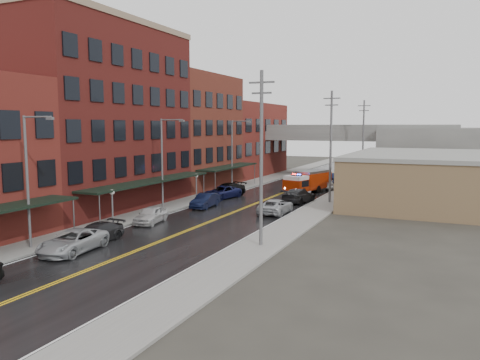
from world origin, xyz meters
The scene contains 32 objects.
road centered at (0.00, 30.00, 0.01)m, with size 11.00×160.00×0.02m, color black.
sidewalk_left centered at (-7.30, 30.00, 0.07)m, with size 3.00×160.00×0.15m, color slate.
sidewalk_right centered at (7.30, 30.00, 0.07)m, with size 3.00×160.00×0.15m, color slate.
curb_left centered at (-5.65, 30.00, 0.07)m, with size 0.30×160.00×0.15m, color gray.
curb_right centered at (5.65, 30.00, 0.07)m, with size 0.30×160.00×0.15m, color gray.
brick_building_b centered at (-13.30, 23.00, 9.00)m, with size 9.00×20.00×18.00m, color #511915.
brick_building_c centered at (-13.30, 40.50, 7.50)m, with size 9.00×15.00×15.00m, color maroon.
brick_building_far centered at (-13.30, 58.00, 6.00)m, with size 9.00×20.00×12.00m, color maroon.
tan_building centered at (16.00, 40.00, 2.50)m, with size 14.00×22.00×5.00m, color olive.
right_far_block centered at (18.00, 70.00, 4.00)m, with size 18.00×30.00×8.00m, color slate.
awning_1 centered at (-7.49, 23.00, 2.99)m, with size 2.60×18.00×3.09m.
awning_2 centered at (-7.49, 40.50, 2.99)m, with size 2.60×13.00×3.09m.
globe_lamp_1 centered at (-6.40, 16.00, 2.31)m, with size 0.44×0.44×3.12m.
globe_lamp_2 centered at (-6.40, 30.00, 2.31)m, with size 0.44×0.44×3.12m.
street_lamp_0 centered at (-6.55, 8.00, 5.19)m, with size 2.64×0.22×9.00m.
street_lamp_1 centered at (-6.55, 24.00, 5.19)m, with size 2.64×0.22×9.00m.
street_lamp_2 centered at (-6.55, 40.00, 5.19)m, with size 2.64×0.22×9.00m.
utility_pole_0 centered at (7.20, 15.00, 6.31)m, with size 1.80×0.24×12.00m.
utility_pole_1 centered at (7.20, 35.00, 6.31)m, with size 1.80×0.24×12.00m.
utility_pole_2 centered at (7.20, 55.00, 6.31)m, with size 1.80×0.24×12.00m.
overpass centered at (0.00, 62.00, 5.99)m, with size 40.00×10.00×7.50m.
fire_truck centered at (2.81, 41.77, 1.48)m, with size 4.65×7.84×2.73m.
parked_car_left_2 centered at (-3.60, 8.59, 0.74)m, with size 2.46×5.33×1.48m, color #A2A6AA.
parked_car_left_3 centered at (-4.06, 11.30, 0.68)m, with size 1.90×4.67×1.35m, color black.
parked_car_left_4 centered at (-4.34, 18.46, 0.73)m, with size 1.73×4.29×1.46m, color silver.
parked_car_left_5 centered at (-3.75, 27.13, 0.73)m, with size 1.55×4.45×1.47m, color black.
parked_car_left_6 centered at (-4.88, 33.20, 0.72)m, with size 2.38×5.16×1.44m, color #111643.
parked_car_left_7 centered at (-5.00, 34.80, 0.78)m, with size 2.20×5.40×1.57m, color black.
parked_car_right_0 centered at (3.92, 27.04, 0.71)m, with size 2.34×5.09×1.41m, color #9A9DA2.
parked_car_right_1 centered at (3.97, 34.20, 0.77)m, with size 2.15×5.30×1.54m, color black.
parked_car_right_2 centered at (3.98, 46.20, 0.83)m, with size 1.97×4.89×1.67m, color silver.
parked_car_right_3 centered at (4.02, 52.20, 0.80)m, with size 1.68×4.83×1.59m, color black.
Camera 1 is at (18.87, -14.36, 8.34)m, focal length 35.00 mm.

